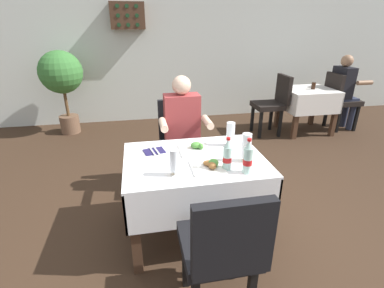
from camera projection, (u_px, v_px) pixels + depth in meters
ground_plane at (208, 237)px, 2.48m from camera, size 11.00×11.00×0.00m
back_wall at (163, 34)px, 5.03m from camera, size 11.00×0.12×3.09m
main_dining_table at (194, 177)px, 2.33m from camera, size 1.12×0.84×0.73m
chair_far_diner_seat at (180, 140)px, 3.07m from camera, size 0.44×0.50×0.97m
chair_near_camera_side at (222, 248)px, 1.61m from camera, size 0.44×0.50×0.97m
seated_diner_far at (183, 130)px, 2.91m from camera, size 0.50×0.46×1.26m
plate_near_camera at (210, 165)px, 2.10m from camera, size 0.24×0.24×0.06m
plate_far_diner at (196, 148)px, 2.40m from camera, size 0.25×0.25×0.06m
beer_glass_left at (230, 134)px, 2.46m from camera, size 0.07×0.07×0.21m
beer_glass_middle at (174, 163)px, 1.97m from camera, size 0.07×0.07×0.20m
beer_glass_right at (246, 148)px, 2.17m from camera, size 0.07×0.07×0.23m
cola_bottle_primary at (248, 158)px, 2.00m from camera, size 0.07×0.07×0.27m
cola_bottle_secondary at (227, 156)px, 2.05m from camera, size 0.07×0.07×0.25m
napkin_cutlery_set at (154, 151)px, 2.38m from camera, size 0.19×0.20×0.01m
background_dining_table at (307, 101)px, 4.71m from camera, size 0.80×0.72×0.73m
background_chair_left at (273, 101)px, 4.59m from camera, size 0.50×0.44×0.97m
background_chair_right at (340, 98)px, 4.81m from camera, size 0.50×0.44×0.97m
background_patron at (344, 89)px, 4.75m from camera, size 0.46×0.50×1.26m
background_table_tumbler at (313, 86)px, 4.60m from camera, size 0.06×0.06×0.11m
potted_plant_corner at (62, 77)px, 4.48m from camera, size 0.67×0.67×1.35m
wall_bottle_rack at (128, 16)px, 4.66m from camera, size 0.56×0.21×0.42m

